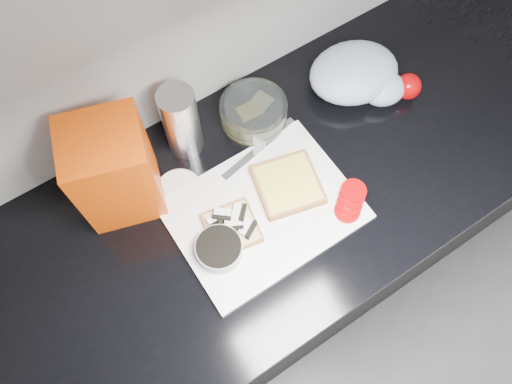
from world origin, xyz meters
TOP-DOWN VIEW (x-y plane):
  - base_cabinet at (0.00, 1.20)m, footprint 3.50×0.60m
  - countertop at (0.00, 1.20)m, footprint 3.50×0.64m
  - cutting_board at (-0.10, 1.16)m, footprint 0.40×0.30m
  - bread_left at (-0.18, 1.16)m, footprint 0.13×0.13m
  - bread_right at (-0.02, 1.18)m, footprint 0.17×0.17m
  - tomato_slices at (0.07, 1.07)m, footprint 0.10×0.10m
  - knife at (0.01, 1.30)m, footprint 0.22×0.06m
  - seed_tub at (-0.23, 1.13)m, footprint 0.10×0.10m
  - tub_lid at (-0.23, 1.31)m, footprint 0.14×0.14m
  - glass_bowl at (0.02, 1.37)m, footprint 0.16×0.16m
  - bread_bag at (-0.33, 1.36)m, footprint 0.20×0.19m
  - steel_canister at (-0.15, 1.41)m, footprint 0.08×0.08m
  - grocery_bag at (0.29, 1.32)m, footprint 0.26×0.24m
  - whole_tomatoes at (0.33, 1.28)m, footprint 0.16×0.16m

SIDE VIEW (x-z plane):
  - base_cabinet at x=0.00m, z-range 0.00..0.86m
  - countertop at x=0.00m, z-range 0.86..0.90m
  - tub_lid at x=-0.23m, z-range 0.90..0.91m
  - cutting_board at x=-0.10m, z-range 0.90..0.91m
  - knife at x=0.01m, z-range 0.91..0.92m
  - bread_right at x=-0.02m, z-range 0.91..0.93m
  - tomato_slices at x=0.07m, z-range 0.91..0.93m
  - bread_left at x=-0.18m, z-range 0.91..0.94m
  - seed_tub at x=-0.23m, z-range 0.90..0.95m
  - whole_tomatoes at x=0.33m, z-range 0.90..0.97m
  - glass_bowl at x=0.02m, z-range 0.90..0.97m
  - grocery_bag at x=0.29m, z-range 0.90..1.00m
  - steel_canister at x=-0.15m, z-range 0.90..1.09m
  - bread_bag at x=-0.33m, z-range 0.90..1.15m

